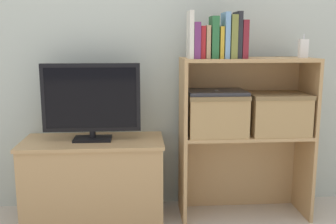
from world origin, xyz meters
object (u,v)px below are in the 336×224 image
object	(u,v)px
book_tan	(207,42)
book_skyblue	(225,36)
tv	(91,100)
laptop	(216,92)
storage_basket_left	(216,112)
book_ivory	(190,35)
book_mustard	(220,43)
book_maroon	(243,39)
book_forest	(214,37)
book_crimson	(202,42)
tv_stand	(94,179)
book_olive	(232,37)
book_charcoal	(237,35)
baby_monitor	(303,48)
book_plum	(196,41)
storage_basket_right	(277,111)

from	to	relation	value
book_tan	book_skyblue	size ratio (longest dim) A/B	0.72
tv	laptop	distance (m)	0.73
tv	book_tan	bearing A→B (deg)	-6.67
storage_basket_left	laptop	world-z (taller)	laptop
tv	book_ivory	world-z (taller)	book_ivory
book_mustard	laptop	bearing A→B (deg)	102.67
tv	book_maroon	size ratio (longest dim) A/B	2.70
book_forest	laptop	world-z (taller)	book_forest
book_crimson	laptop	bearing A→B (deg)	19.31
book_ivory	book_skyblue	xyz separation A→B (m)	(0.20, 0.00, -0.00)
tv	laptop	xyz separation A→B (m)	(0.73, -0.04, 0.05)
book_crimson	storage_basket_left	bearing A→B (deg)	19.31
storage_basket_left	book_mustard	bearing A→B (deg)	-77.33
tv_stand	book_forest	size ratio (longest dim) A/B	3.61
laptop	book_tan	bearing A→B (deg)	-153.67
book_crimson	book_mustard	xyz separation A→B (m)	(0.10, 0.00, -0.00)
book_olive	tv_stand	bearing A→B (deg)	174.38
book_tan	tv_stand	bearing A→B (deg)	173.19
tv	book_mustard	world-z (taller)	book_mustard
book_olive	book_charcoal	size ratio (longest dim) A/B	0.93
book_skyblue	book_charcoal	size ratio (longest dim) A/B	0.99
book_forest	baby_monitor	xyz separation A→B (m)	(0.54, 0.05, -0.06)
book_tan	book_forest	world-z (taller)	book_forest
book_ivory	baby_monitor	world-z (taller)	book_ivory
tv	book_forest	world-z (taller)	book_forest
book_mustard	book_maroon	xyz separation A→B (m)	(0.13, 0.00, 0.02)
book_ivory	book_mustard	bearing A→B (deg)	0.00
book_plum	book_mustard	distance (m)	0.14
tv_stand	storage_basket_right	xyz separation A→B (m)	(1.09, -0.05, 0.41)
book_crimson	tv_stand	bearing A→B (deg)	172.90
book_skyblue	storage_basket_left	distance (m)	0.45
book_mustard	storage_basket_right	size ratio (longest dim) A/B	0.51
laptop	book_crimson	bearing A→B (deg)	-160.69
book_crimson	storage_basket_left	size ratio (longest dim) A/B	0.52
book_skyblue	book_charcoal	bearing A→B (deg)	0.00
tv	storage_basket_right	bearing A→B (deg)	-2.28
book_tan	storage_basket_left	size ratio (longest dim) A/B	0.52
book_olive	baby_monitor	distance (m)	0.45
book_crimson	book_skyblue	world-z (taller)	book_skyblue
tv	storage_basket_left	bearing A→B (deg)	-3.42
book_plum	book_forest	size ratio (longest dim) A/B	0.86
laptop	book_maroon	bearing A→B (deg)	-13.92
book_olive	laptop	bearing A→B (deg)	154.99
book_olive	storage_basket_left	world-z (taller)	book_olive
storage_basket_left	book_ivory	bearing A→B (deg)	-168.26
book_crimson	book_maroon	distance (m)	0.23
laptop	book_forest	bearing A→B (deg)	-130.75
book_ivory	book_forest	xyz separation A→B (m)	(0.13, 0.00, -0.01)
book_forest	book_maroon	distance (m)	0.16
book_forest	book_tan	bearing A→B (deg)	180.00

